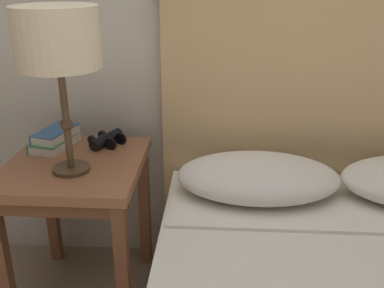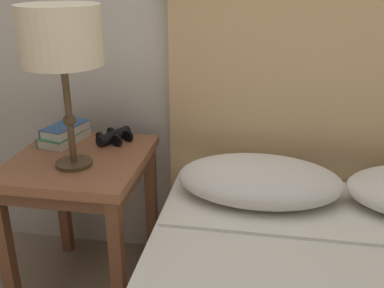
# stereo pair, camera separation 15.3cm
# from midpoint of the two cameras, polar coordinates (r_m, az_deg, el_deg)

# --- Properties ---
(nightstand) EXTENTS (0.49, 0.53, 0.60)m
(nightstand) POSITION_cam_midpoint_polar(r_m,az_deg,el_deg) (1.75, -11.48, -4.29)
(nightstand) COLOR brown
(nightstand) RESTS_ON ground_plane
(table_lamp) EXTENTS (0.27, 0.27, 0.55)m
(table_lamp) POSITION_cam_midpoint_polar(r_m,az_deg,el_deg) (1.52, -13.54, 12.80)
(table_lamp) COLOR #4C3823
(table_lamp) RESTS_ON nightstand
(book_on_nightstand) EXTENTS (0.16, 0.23, 0.04)m
(book_on_nightstand) POSITION_cam_midpoint_polar(r_m,az_deg,el_deg) (1.87, -13.69, 0.82)
(book_on_nightstand) COLOR silver
(book_on_nightstand) RESTS_ON nightstand
(book_stacked_on_top) EXTENTS (0.15, 0.21, 0.04)m
(book_stacked_on_top) POSITION_cam_midpoint_polar(r_m,az_deg,el_deg) (1.85, -13.61, 1.85)
(book_stacked_on_top) COLOR silver
(book_stacked_on_top) RESTS_ON book_on_nightstand
(binoculars_pair) EXTENTS (0.16, 0.16, 0.05)m
(binoculars_pair) POSITION_cam_midpoint_polar(r_m,az_deg,el_deg) (1.83, -7.53, 0.95)
(binoculars_pair) COLOR black
(binoculars_pair) RESTS_ON nightstand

